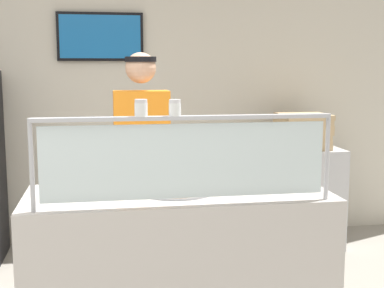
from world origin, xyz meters
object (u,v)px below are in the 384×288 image
at_px(pizza_tray, 177,188).
at_px(pizza_server, 172,185).
at_px(parmesan_shaker, 141,109).
at_px(pepper_flake_shaker, 175,109).
at_px(worker_figure, 143,162).
at_px(pizza_box_stack, 302,131).

height_order(pizza_tray, pizza_server, pizza_server).
distance_m(pizza_tray, parmesan_shaker, 0.62).
bearing_deg(pizza_tray, pepper_flake_shaker, -99.03).
relative_size(pepper_flake_shaker, worker_figure, 0.05).
xyz_separation_m(pizza_server, worker_figure, (-0.12, 0.69, 0.02)).
relative_size(pizza_server, parmesan_shaker, 3.24).
relative_size(parmesan_shaker, pizza_box_stack, 0.19).
distance_m(pizza_tray, pizza_server, 0.04).
relative_size(pizza_server, worker_figure, 0.16).
bearing_deg(pizza_server, pizza_box_stack, 62.58).
bearing_deg(pizza_server, pizza_tray, 47.77).
xyz_separation_m(pizza_tray, pizza_server, (-0.03, -0.02, 0.02)).
bearing_deg(worker_figure, pizza_tray, -77.78).
bearing_deg(pizza_tray, parmesan_shaker, -124.76).
xyz_separation_m(parmesan_shaker, pepper_flake_shaker, (0.17, 0.00, -0.00)).
bearing_deg(parmesan_shaker, pizza_tray, 55.24).
bearing_deg(pepper_flake_shaker, pizza_tray, 80.97).
distance_m(worker_figure, pizza_box_stack, 1.80).
distance_m(pizza_server, pizza_box_stack, 2.16).
xyz_separation_m(pepper_flake_shaker, worker_figure, (-0.09, 0.99, -0.45)).
relative_size(worker_figure, pizza_box_stack, 3.86).
bearing_deg(pizza_box_stack, parmesan_shaker, -129.73).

